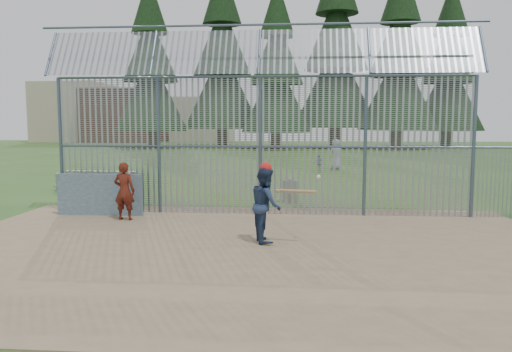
# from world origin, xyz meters

# --- Properties ---
(ground) EXTENTS (120.00, 120.00, 0.00)m
(ground) POSITION_xyz_m (0.00, 0.00, 0.00)
(ground) COLOR #2D511E
(ground) RESTS_ON ground
(dirt_infield) EXTENTS (14.00, 10.00, 0.02)m
(dirt_infield) POSITION_xyz_m (0.00, -0.50, 0.01)
(dirt_infield) COLOR #756047
(dirt_infield) RESTS_ON ground
(dugout_wall) EXTENTS (2.50, 0.12, 1.20)m
(dugout_wall) POSITION_xyz_m (-4.60, 2.90, 0.62)
(dugout_wall) COLOR #38566B
(dugout_wall) RESTS_ON dirt_infield
(batter) EXTENTS (0.82, 0.95, 1.68)m
(batter) POSITION_xyz_m (0.38, 0.11, 0.86)
(batter) COLOR navy
(batter) RESTS_ON dirt_infield
(onlooker) EXTENTS (0.60, 0.41, 1.60)m
(onlooker) POSITION_xyz_m (-3.66, 2.30, 0.82)
(onlooker) COLOR maroon
(onlooker) RESTS_ON dirt_infield
(bg_kid_standing) EXTENTS (1.02, 0.88, 1.76)m
(bg_kid_standing) POSITION_xyz_m (3.26, 17.45, 0.88)
(bg_kid_standing) COLOR gray
(bg_kid_standing) RESTS_ON ground
(bg_kid_seated) EXTENTS (0.58, 0.25, 0.98)m
(bg_kid_seated) POSITION_xyz_m (2.25, 16.08, 0.49)
(bg_kid_seated) COLOR slate
(bg_kid_seated) RESTS_ON ground
(batting_gear) EXTENTS (1.35, 0.41, 0.67)m
(batting_gear) POSITION_xyz_m (0.52, 0.08, 1.59)
(batting_gear) COLOR red
(batting_gear) RESTS_ON ground
(trash_can) EXTENTS (0.56, 0.56, 0.82)m
(trash_can) POSITION_xyz_m (0.84, 5.80, 0.38)
(trash_can) COLOR gray
(trash_can) RESTS_ON ground
(bleacher) EXTENTS (3.00, 0.95, 0.72)m
(bleacher) POSITION_xyz_m (-6.90, 8.16, 0.41)
(bleacher) COLOR slate
(bleacher) RESTS_ON ground
(backstop_fence) EXTENTS (20.09, 0.81, 5.30)m
(backstop_fence) POSITION_xyz_m (1.81, 3.43, 2.36)
(backstop_fence) COLOR #47566B
(backstop_fence) RESTS_ON ground
(conifer_row) EXTENTS (38.48, 12.26, 20.20)m
(conifer_row) POSITION_xyz_m (1.93, 41.51, 10.83)
(conifer_row) COLOR #332319
(conifer_row) RESTS_ON ground
(distant_buildings) EXTENTS (26.50, 10.50, 8.00)m
(distant_buildings) POSITION_xyz_m (-23.18, 56.49, 3.60)
(distant_buildings) COLOR brown
(distant_buildings) RESTS_ON ground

